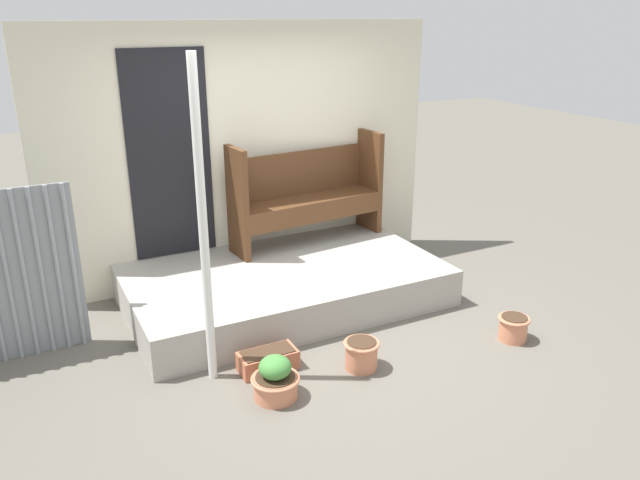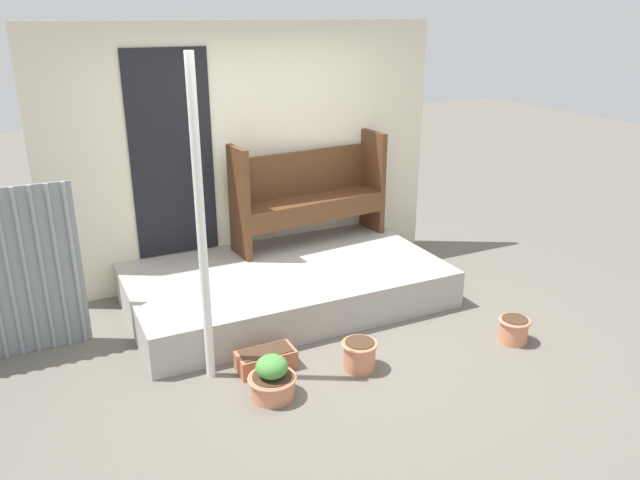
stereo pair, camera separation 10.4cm
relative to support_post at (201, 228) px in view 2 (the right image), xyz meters
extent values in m
plane|color=#666056|center=(1.08, 0.11, -1.22)|extent=(24.00, 24.00, 0.00)
cube|color=#A8A399|center=(1.04, 0.96, -1.04)|extent=(2.96, 1.69, 0.36)
cube|color=beige|center=(1.04, 1.84, 0.08)|extent=(4.16, 0.06, 2.60)
cube|color=black|center=(0.23, 1.80, 0.15)|extent=(0.80, 0.02, 2.00)
cylinder|color=gray|center=(-1.31, 1.00, -0.51)|extent=(0.04, 0.04, 1.42)
cylinder|color=gray|center=(-1.19, 1.00, -0.51)|extent=(0.04, 0.04, 1.42)
cylinder|color=gray|center=(-1.06, 1.00, -0.51)|extent=(0.04, 0.04, 1.42)
cylinder|color=gray|center=(-0.94, 1.00, -0.51)|extent=(0.04, 0.04, 1.42)
cylinder|color=gray|center=(-0.82, 1.00, -0.51)|extent=(0.04, 0.04, 1.42)
cylinder|color=white|center=(0.00, 0.00, 0.00)|extent=(0.07, 0.07, 2.44)
cube|color=#54331C|center=(0.77, 1.45, -0.31)|extent=(0.10, 0.40, 1.10)
cube|color=#54331C|center=(2.38, 1.60, -0.31)|extent=(0.10, 0.40, 1.10)
cube|color=#54331C|center=(1.57, 1.53, -0.40)|extent=(1.58, 0.55, 0.04)
cube|color=#54331C|center=(1.59, 1.34, -0.51)|extent=(1.55, 0.18, 0.18)
cube|color=#54331C|center=(1.56, 1.71, -0.15)|extent=(1.55, 0.19, 0.47)
cylinder|color=tan|center=(0.33, -0.48, -1.13)|extent=(0.32, 0.32, 0.17)
torus|color=tan|center=(0.33, -0.48, -1.06)|extent=(0.36, 0.36, 0.02)
cylinder|color=#422D1E|center=(0.33, -0.48, -1.04)|extent=(0.29, 0.29, 0.01)
ellipsoid|color=#478C3D|center=(0.33, -0.48, -0.97)|extent=(0.24, 0.24, 0.17)
cylinder|color=tan|center=(1.09, -0.42, -1.10)|extent=(0.25, 0.25, 0.23)
torus|color=tan|center=(1.09, -0.42, -1.00)|extent=(0.29, 0.29, 0.02)
cylinder|color=#422D1E|center=(1.09, -0.42, -0.98)|extent=(0.23, 0.23, 0.01)
cylinder|color=tan|center=(2.49, -0.62, -1.11)|extent=(0.24, 0.24, 0.21)
torus|color=tan|center=(2.49, -0.62, -1.02)|extent=(0.28, 0.28, 0.02)
cylinder|color=#422D1E|center=(2.49, -0.62, -1.00)|extent=(0.22, 0.22, 0.01)
cube|color=#B76647|center=(0.42, -0.10, -1.14)|extent=(0.46, 0.23, 0.15)
cube|color=#422D1E|center=(0.42, -0.10, -1.06)|extent=(0.41, 0.19, 0.01)
camera|label=1|loc=(-1.17, -4.11, 1.46)|focal=35.00mm
camera|label=2|loc=(-1.07, -4.15, 1.46)|focal=35.00mm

